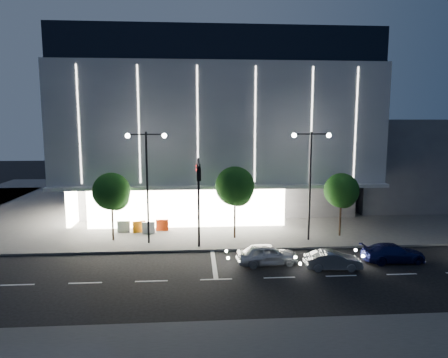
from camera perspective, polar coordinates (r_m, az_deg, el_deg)
name	(u,v)px	position (r m, az deg, el deg)	size (l,w,h in m)	color
ground	(185,271)	(27.04, -5.66, -12.99)	(160.00, 160.00, 0.00)	black
sidewalk_museum	(229,200)	(50.33, 0.78, -2.96)	(70.00, 40.00, 0.15)	#474747
museum	(214,126)	(47.59, -1.48, 7.55)	(30.00, 25.80, 18.00)	#4C4C51
annex_building	(393,160)	(55.50, 22.96, 2.57)	(16.00, 20.00, 10.00)	#4C4C51
traffic_mast	(199,188)	(28.95, -3.64, -1.24)	(0.33, 5.89, 7.07)	black
street_lamp_west	(147,171)	(31.68, -10.95, 1.13)	(3.16, 0.36, 9.00)	black
street_lamp_east	(310,170)	(32.77, 12.25, 1.32)	(3.16, 0.36, 9.00)	black
tree_left	(112,193)	(33.44, -15.72, -1.99)	(3.02, 3.02, 5.72)	black
tree_mid	(235,188)	(32.85, 1.60, -1.34)	(3.25, 3.25, 6.15)	black
tree_right	(342,192)	(34.97, 16.45, -1.84)	(2.91, 2.91, 5.51)	black
car_lead	(267,254)	(28.05, 6.18, -10.65)	(1.70, 4.22, 1.44)	silver
car_second	(333,260)	(28.01, 15.25, -11.15)	(1.30, 3.73, 1.23)	#919497
car_third	(393,253)	(30.81, 23.00, -9.70)	(1.79, 4.40, 1.28)	navy
barrier_a	(162,225)	(36.15, -8.83, -6.53)	(1.10, 0.25, 1.00)	red
barrier_b	(124,227)	(36.33, -14.13, -6.61)	(1.10, 0.25, 1.00)	silver
barrier_c	(139,227)	(35.98, -12.03, -6.68)	(1.10, 0.25, 1.00)	orange
barrier_d	(148,228)	(35.49, -10.74, -6.85)	(1.10, 0.25, 1.00)	silver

